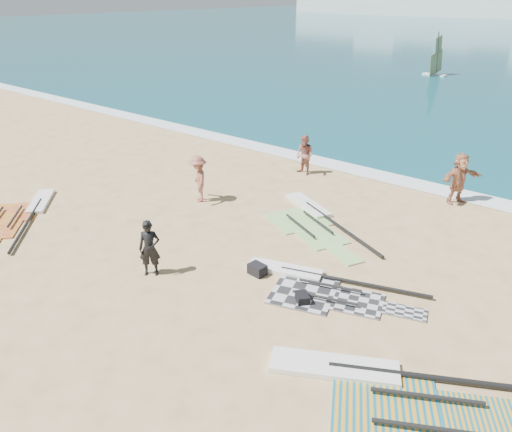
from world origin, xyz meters
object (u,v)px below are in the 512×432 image
Objects in this scene: rig_red at (21,214)px; gear_bag_far at (302,298)px; rig_orange at (399,394)px; beachgoer_right at (459,178)px; rig_green at (313,219)px; beachgoer_left at (305,155)px; beachgoer_mid at (198,179)px; rig_grey at (315,285)px; person_wetsuit at (150,248)px; gear_bag_near at (257,269)px.

rig_red is 11.08m from gear_bag_far.
beachgoer_right is at bearing 75.00° from rig_orange.
rig_green is 3.02× the size of beachgoer_left.
rig_orange is at bearing 14.99° from beachgoer_mid.
person_wetsuit reaches higher than rig_grey.
rig_red is (-14.26, -0.44, -0.00)m from rig_orange.
rig_red is at bearing -170.22° from gear_bag_far.
person_wetsuit is 0.85× the size of beachgoer_right.
person_wetsuit reaches higher than rig_orange.
rig_green is 5.10m from gear_bag_far.
rig_green is 3.17× the size of person_wetsuit.
beachgoer_mid is at bearing -137.93° from rig_green.
person_wetsuit is (-3.93, -2.41, 0.77)m from rig_grey.
rig_grey is 2.69× the size of beachgoer_right.
beachgoer_right is at bearing 19.92° from beachgoer_left.
rig_red is at bearing 175.91° from rig_grey.
rig_red is at bearing -89.73° from beachgoer_mid.
gear_bag_near is 8.71m from beachgoer_left.
rig_orange reaches higher than rig_grey.
rig_green is 11.99× the size of gear_bag_far.
rig_grey is 0.82× the size of rig_orange.
rig_red is 9.40m from gear_bag_near.
beachgoer_left is 5.23m from beachgoer_mid.
gear_bag_near is 1.12× the size of gear_bag_far.
person_wetsuit is 5.44m from beachgoer_mid.
gear_bag_far is at bearing -11.27° from gear_bag_near.
gear_bag_near is at bearing -2.44° from person_wetsuit.
beachgoer_left is (-1.47, 9.71, 0.04)m from person_wetsuit.
beachgoer_right reaches higher than rig_orange.
gear_bag_far is 0.25× the size of beachgoer_left.
rig_orange is 3.59× the size of beachgoer_mid.
gear_bag_near reaches higher than rig_red.
beachgoer_right reaches higher than rig_grey.
rig_red is 6.46m from beachgoer_mid.
rig_green is at bearing 120.68° from gear_bag_far.
beachgoer_mid is (-6.92, 3.12, 0.76)m from gear_bag_far.
rig_orange is at bearing -36.72° from beachgoer_left.
person_wetsuit is at bearing -78.61° from rig_green.
beachgoer_right is (6.24, 1.04, 0.10)m from beachgoer_left.
person_wetsuit is at bearing -140.68° from gear_bag_near.
beachgoer_left is at bearing 103.27° from rig_red.
rig_orange is at bearing -18.75° from rig_green.
rig_grey is 4.21m from rig_orange.
rig_red is (-10.74, -2.75, 0.00)m from rig_grey.
rig_orange is at bearing -19.31° from gear_bag_near.
rig_orange is 11.26m from beachgoer_mid.
gear_bag_far is 0.24× the size of beachgoer_mid.
rig_orange is at bearing 43.02° from rig_red.
rig_green is 4.58m from beachgoer_mid.
beachgoer_right is at bearing 81.67° from rig_green.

